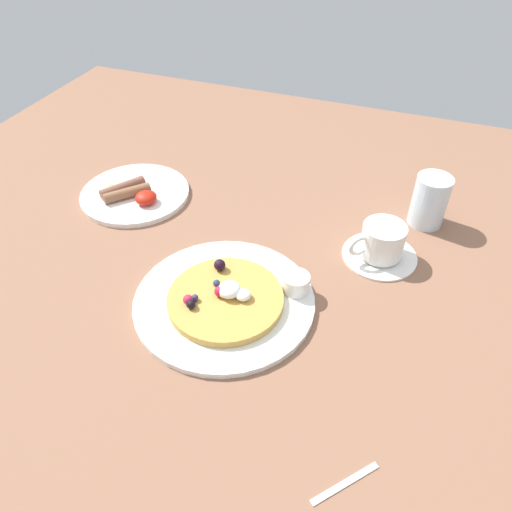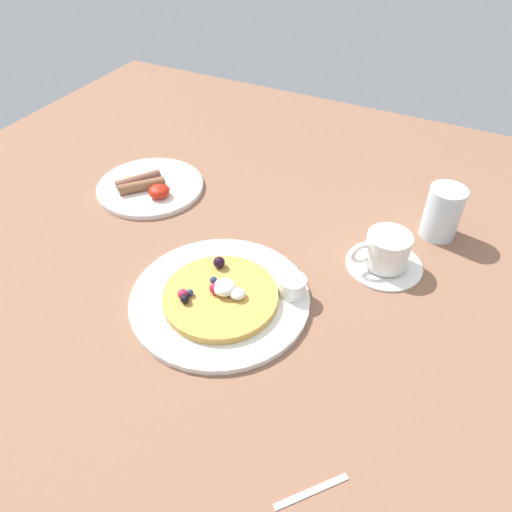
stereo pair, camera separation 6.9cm
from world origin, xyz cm
name	(u,v)px [view 1 (the left image)]	position (x,y,z in cm)	size (l,w,h in cm)	color
ground_plane	(212,278)	(0.00, 0.00, -1.50)	(150.40, 151.74, 3.00)	#865B45
pancake_plate	(224,301)	(5.05, -6.00, 0.53)	(29.39, 29.39, 1.06)	white
pancake_with_berries	(225,298)	(5.53, -6.58, 1.95)	(18.63, 18.63, 3.55)	gold
syrup_ramekin	(297,281)	(15.26, 0.39, 2.65)	(4.49, 4.49, 3.09)	white
breakfast_plate	(135,194)	(-24.73, 15.77, 0.54)	(22.47, 22.47, 1.07)	white
fried_breakfast	(128,192)	(-24.87, 13.85, 2.07)	(13.72, 10.32, 2.59)	brown
coffee_saucer	(379,255)	(26.64, 14.48, 0.41)	(13.40, 13.40, 0.83)	white
coffee_cup	(382,240)	(26.52, 14.37, 3.93)	(9.11, 8.87, 5.99)	white
teaspoon	(303,508)	(26.19, -32.39, 0.24)	(11.09, 12.25, 0.60)	silver
water_glass	(430,201)	(33.05, 27.86, 5.06)	(6.68, 6.68, 10.12)	silver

